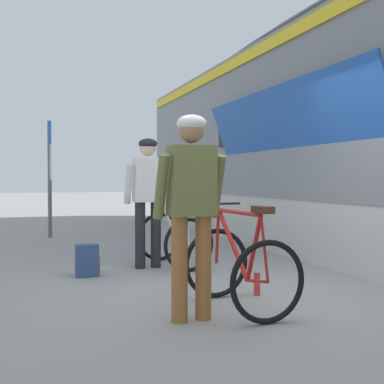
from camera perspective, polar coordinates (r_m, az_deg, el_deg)
ground_plane at (r=5.31m, az=7.39°, el=-11.76°), size 80.00×80.00×0.00m
cyclist_near_in_white at (r=6.95m, az=-4.96°, el=0.16°), size 0.62×0.32×1.76m
cyclist_far_in_olive at (r=4.35m, az=-0.07°, el=-0.67°), size 0.63×0.33×1.76m
bicycle_near_silver at (r=7.12m, az=-2.05°, el=-5.07°), size 0.83×1.15×0.99m
bicycle_far_red at (r=4.79m, az=5.38°, el=-8.32°), size 0.78×1.11×0.99m
backpack_on_platform at (r=6.51m, az=-11.65°, el=-7.51°), size 0.28×0.18×0.40m
water_bottle_near_the_bikes at (r=5.44m, az=7.26°, el=-10.16°), size 0.07×0.07×0.24m
water_bottle_by_the_backpack at (r=6.79m, az=-10.56°, el=-7.98°), size 0.07×0.07×0.20m
platform_sign_post at (r=10.91m, az=-15.63°, el=3.60°), size 0.08×0.70×2.40m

